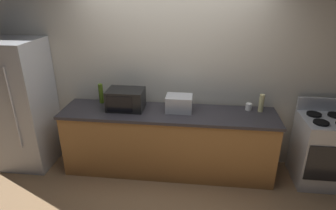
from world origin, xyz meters
The scene contains 10 objects.
ground_plane centered at (0.00, 0.00, 0.00)m, with size 8.00×8.00×0.00m, color #93704C.
back_wall centered at (0.00, 0.81, 1.35)m, with size 6.40×0.10×2.70m, color beige.
counter_run centered at (0.00, 0.40, 0.45)m, with size 2.84×0.64×0.90m.
refrigerator centered at (-2.05, 0.40, 0.90)m, with size 0.72×0.73×1.80m.
stove_range centered at (2.00, 0.40, 0.46)m, with size 0.60×0.61×1.08m.
microwave centered at (-0.57, 0.45, 1.04)m, with size 0.48×0.35×0.27m.
toaster_oven centered at (0.14, 0.46, 1.01)m, with size 0.34×0.26×0.21m, color #B7BABF.
bottle_vinegar centered at (1.21, 0.56, 1.02)m, with size 0.06×0.06×0.23m, color beige.
bottle_olive_oil centered at (-0.97, 0.61, 1.04)m, with size 0.06×0.06×0.28m, color #4C6B19.
mug_white centered at (1.06, 0.59, 0.94)m, with size 0.08×0.08×0.09m, color white.
Camera 1 is at (0.39, -2.96, 2.44)m, focal length 30.24 mm.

